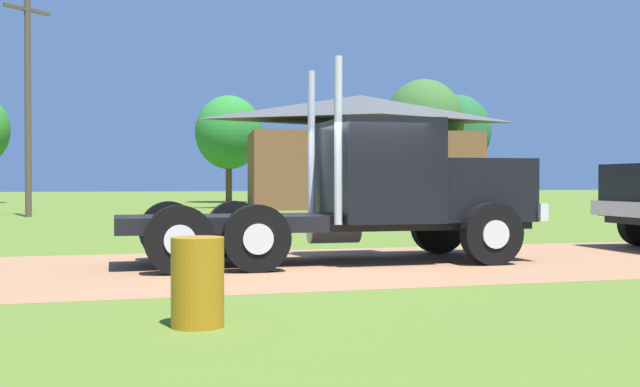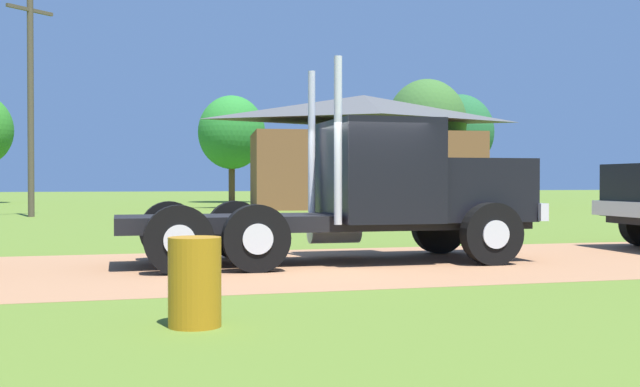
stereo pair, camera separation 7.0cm
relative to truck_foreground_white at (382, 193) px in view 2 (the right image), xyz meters
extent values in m
plane|color=#556F24|center=(-0.81, -0.46, -1.27)|extent=(200.00, 200.00, 0.00)
cube|color=#9F6E49|center=(-0.81, -0.46, -1.27)|extent=(120.00, 6.26, 0.01)
cube|color=black|center=(-1.07, 0.00, -0.52)|extent=(7.52, 1.64, 0.28)
cube|color=black|center=(1.75, -0.03, 0.06)|extent=(1.90, 2.07, 1.16)
cube|color=silver|center=(2.73, -0.04, -0.34)|extent=(0.18, 2.25, 0.32)
cube|color=black|center=(-0.09, -0.01, 0.41)|extent=(1.83, 2.36, 1.86)
cube|color=#2D3D4C|center=(0.83, -0.02, 0.78)|extent=(0.06, 1.96, 0.82)
cylinder|color=silver|center=(-1.11, 0.92, 0.92)|extent=(0.14, 0.14, 2.88)
cylinder|color=silver|center=(-1.13, -0.93, 0.92)|extent=(0.14, 0.14, 2.88)
cylinder|color=silver|center=(-0.62, 1.02, -0.74)|extent=(1.01, 0.53, 0.52)
cylinder|color=black|center=(1.66, 1.14, -0.71)|extent=(1.12, 0.31, 1.11)
cylinder|color=silver|center=(1.67, 1.30, -0.71)|extent=(0.50, 0.05, 0.50)
cylinder|color=black|center=(1.64, -1.20, -0.71)|extent=(1.12, 0.31, 1.11)
cylinder|color=silver|center=(1.64, -1.36, -0.71)|extent=(0.50, 0.05, 0.50)
cylinder|color=black|center=(-3.81, 1.20, -0.71)|extent=(1.12, 0.31, 1.11)
cylinder|color=silver|center=(-3.81, 1.36, -0.71)|extent=(0.50, 0.05, 0.50)
cylinder|color=black|center=(-3.84, -1.15, -0.71)|extent=(1.12, 0.31, 1.11)
cylinder|color=silver|center=(-3.84, -1.31, -0.71)|extent=(0.50, 0.05, 0.50)
cylinder|color=black|center=(-2.56, 1.18, -0.71)|extent=(1.12, 0.31, 1.11)
cylinder|color=silver|center=(-2.56, 1.34, -0.71)|extent=(0.50, 0.05, 0.50)
cylinder|color=black|center=(-2.59, -1.16, -0.71)|extent=(1.12, 0.31, 1.11)
cylinder|color=silver|center=(-2.59, -1.32, -0.71)|extent=(0.50, 0.05, 0.50)
cube|color=silver|center=(5.64, 0.46, -0.37)|extent=(0.24, 2.25, 0.32)
cylinder|color=silver|center=(6.94, 1.75, -0.74)|extent=(0.48, 0.06, 0.48)
cylinder|color=#B27214|center=(-4.06, -5.64, -0.81)|extent=(0.54, 0.54, 0.92)
cube|color=brown|center=(8.67, 27.00, 0.79)|extent=(12.88, 7.82, 4.12)
pyramid|color=#4B4B4B|center=(8.67, 27.00, 4.26)|extent=(13.52, 8.22, 1.41)
cube|color=black|center=(6.46, 24.04, -0.17)|extent=(1.79, 0.28, 2.20)
cylinder|color=#4C4231|center=(-8.05, 20.59, 3.33)|extent=(0.26, 0.26, 9.20)
cube|color=#4C4231|center=(-8.05, 20.59, 7.33)|extent=(1.73, 1.58, 0.14)
cylinder|color=#513823|center=(3.30, 39.78, 0.24)|extent=(0.44, 0.44, 3.02)
ellipsoid|color=#297B2B|center=(3.30, 39.78, 3.60)|extent=(4.64, 4.64, 5.10)
cylinder|color=#513823|center=(13.13, 28.67, 0.25)|extent=(0.44, 0.44, 3.05)
ellipsoid|color=#376328|center=(13.13, 28.67, 3.65)|extent=(4.67, 4.67, 5.14)
cylinder|color=#513823|center=(21.21, 41.17, 0.32)|extent=(0.44, 0.44, 3.18)
ellipsoid|color=#225D30|center=(21.21, 41.17, 4.01)|extent=(5.27, 5.27, 5.79)
camera|label=1|loc=(-4.96, -13.58, 0.22)|focal=43.42mm
camera|label=2|loc=(-4.90, -13.59, 0.22)|focal=43.42mm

